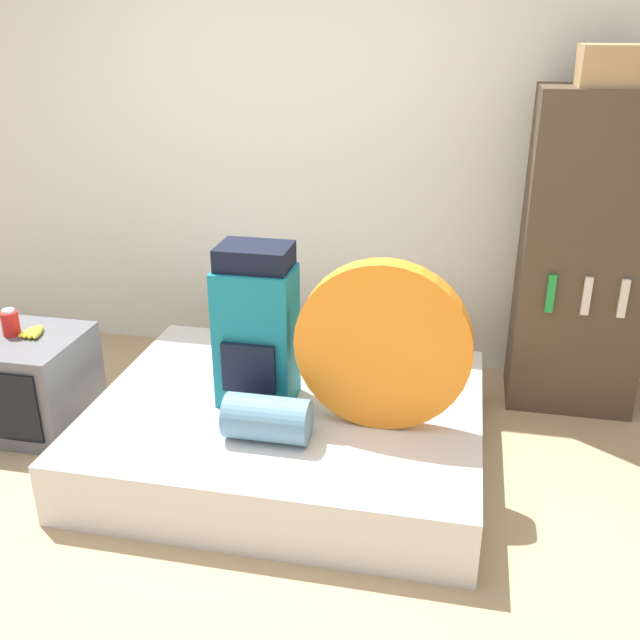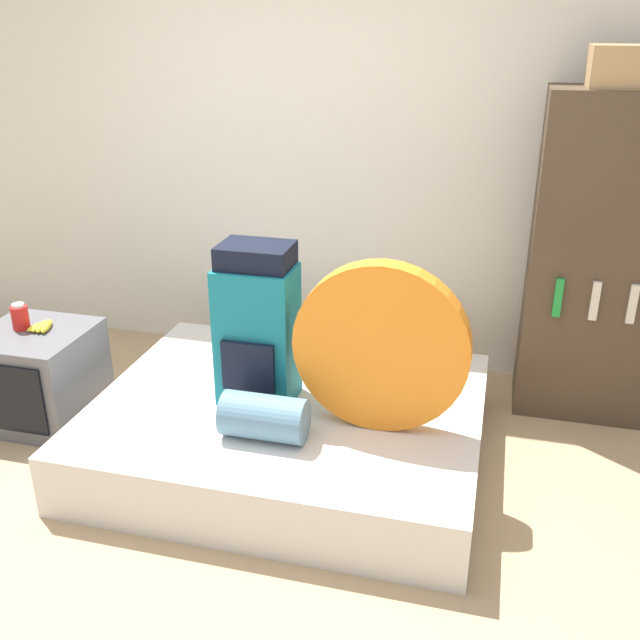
# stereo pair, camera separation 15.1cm
# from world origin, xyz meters

# --- Properties ---
(ground_plane) EXTENTS (16.00, 16.00, 0.00)m
(ground_plane) POSITION_xyz_m (0.00, 0.00, 0.00)
(ground_plane) COLOR tan
(wall_back) EXTENTS (8.00, 0.05, 2.60)m
(wall_back) POSITION_xyz_m (0.00, 1.85, 1.30)
(wall_back) COLOR silver
(wall_back) RESTS_ON ground_plane
(bed) EXTENTS (1.88, 1.53, 0.31)m
(bed) POSITION_xyz_m (0.13, 0.62, 0.15)
(bed) COLOR silver
(bed) RESTS_ON ground_plane
(backpack) EXTENTS (0.37, 0.30, 0.79)m
(backpack) POSITION_xyz_m (-0.02, 0.62, 0.69)
(backpack) COLOR #14707F
(backpack) RESTS_ON bed
(tent_bag) EXTENTS (0.80, 0.11, 0.80)m
(tent_bag) POSITION_xyz_m (0.60, 0.51, 0.71)
(tent_bag) COLOR orange
(tent_bag) RESTS_ON bed
(sleeping_roll) EXTENTS (0.38, 0.21, 0.21)m
(sleeping_roll) POSITION_xyz_m (0.12, 0.27, 0.41)
(sleeping_roll) COLOR #5B849E
(sleeping_roll) RESTS_ON bed
(television) EXTENTS (0.57, 0.57, 0.52)m
(television) POSITION_xyz_m (-1.30, 0.62, 0.26)
(television) COLOR #5B5B60
(television) RESTS_ON ground_plane
(canister) EXTENTS (0.09, 0.09, 0.14)m
(canister) POSITION_xyz_m (-1.37, 0.65, 0.59)
(canister) COLOR red
(canister) RESTS_ON television
(banana_bunch) EXTENTS (0.13, 0.16, 0.04)m
(banana_bunch) POSITION_xyz_m (-1.25, 0.67, 0.54)
(banana_bunch) COLOR yellow
(banana_bunch) RESTS_ON television
(bookshelf) EXTENTS (0.67, 0.45, 1.75)m
(bookshelf) POSITION_xyz_m (1.56, 1.51, 0.87)
(bookshelf) COLOR #473828
(bookshelf) RESTS_ON ground_plane
(cardboard_box) EXTENTS (0.33, 0.29, 0.19)m
(cardboard_box) POSITION_xyz_m (1.56, 1.48, 1.84)
(cardboard_box) COLOR #A88456
(cardboard_box) RESTS_ON bookshelf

